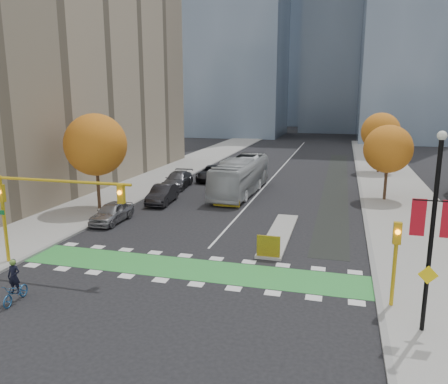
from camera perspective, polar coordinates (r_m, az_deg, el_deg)
The scene contains 25 objects.
ground at distance 23.84m, azimuth -5.66°, elevation -11.27°, with size 300.00×300.00×0.00m, color black.
sidewalk_west at distance 46.67m, azimuth -12.49°, elevation 0.32°, with size 7.00×120.00×0.15m, color gray.
sidewalk_east at distance 41.84m, azimuth 22.44°, elevation -1.70°, with size 7.00×120.00×0.15m, color gray.
curb_west at distance 45.17m, azimuth -8.55°, elevation 0.09°, with size 0.30×120.00×0.16m, color gray.
curb_east at distance 41.52m, azimuth 17.65°, elevation -1.44°, with size 0.30×120.00×0.16m, color gray.
bike_crossing at distance 25.13m, azimuth -4.44°, elevation -9.96°, with size 20.00×3.00×0.01m, color #2E8D39.
centre_line at distance 61.63m, azimuth 7.63°, elevation 3.29°, with size 0.15×70.00×0.01m, color silver.
bike_lane_paint at distance 51.27m, azimuth 14.45°, elevation 1.20°, with size 2.50×50.00×0.01m, color black.
median_island at distance 31.10m, azimuth 7.26°, elevation -5.46°, with size 1.60×10.00×0.16m, color gray.
hazard_board at distance 26.37m, azimuth 5.82°, elevation -7.06°, with size 1.40×0.12×1.30m, color yellow.
building_west at distance 53.15m, azimuth -22.53°, elevation 14.60°, with size 16.00×44.00×25.00m, color gray.
tower_far at distance 163.69m, azimuth 11.66°, elevation 22.76°, with size 26.00×26.00×80.00m, color #47566B.
tree_west at distance 38.22m, azimuth -16.42°, elevation 5.94°, with size 5.20×5.20×8.22m.
tree_east_near at distance 42.83m, azimuth 20.65°, elevation 5.27°, with size 4.40×4.40×7.08m.
tree_east_far at distance 58.72m, azimuth 19.79°, elevation 7.39°, with size 4.80×4.80×7.65m.
traffic_signal_west at distance 26.00m, azimuth -22.85°, elevation -0.84°, with size 8.53×0.56×5.20m.
traffic_signal_east at distance 21.15m, azimuth 21.51°, elevation -7.27°, with size 0.35×0.43×4.10m.
banner_lamppost at distance 18.87m, azimuth 25.60°, elevation -3.97°, with size 1.65×0.36×8.28m.
cyclist at distance 23.19m, azimuth -25.60°, elevation -11.26°, with size 0.86×1.91×2.14m.
bus at distance 43.75m, azimuth 2.18°, elevation 2.12°, with size 3.02×12.89×3.59m, color #ACB1B4.
parked_car_a at distance 34.87m, azimuth -14.43°, elevation -2.59°, with size 1.86×4.63×1.58m, color gray.
parked_car_b at distance 40.22m, azimuth -8.04°, elevation -0.30°, with size 1.77×5.06×1.67m, color black.
parked_car_c at distance 47.04m, azimuth -6.08°, elevation 1.59°, with size 2.35×5.79×1.68m, color #47474C.
parked_car_d at distance 50.93m, azimuth -1.55°, elevation 2.48°, with size 2.81×6.09×1.69m, color black.
parked_car_e at distance 55.68m, azimuth -0.05°, elevation 3.23°, with size 1.78×4.43×1.51m, color #999A9E.
Camera 1 is at (7.92, -20.38, 9.49)m, focal length 35.00 mm.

